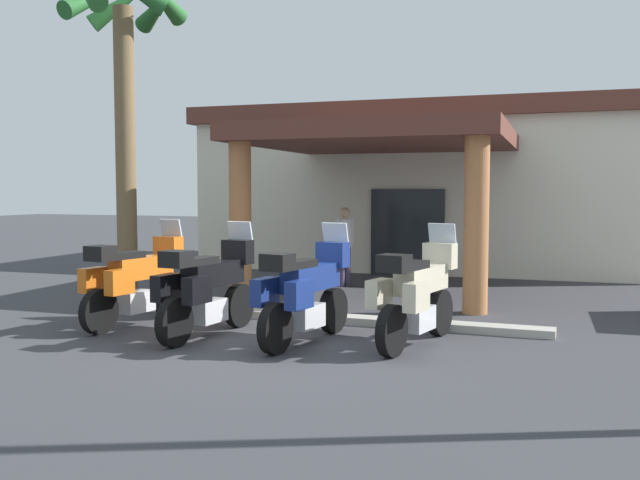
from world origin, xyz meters
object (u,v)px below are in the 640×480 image
object	(u,v)px
pedestrian	(344,241)
motorcycle_black	(207,288)
motorcycle_cream	(417,294)
motorcycle_blue	(305,292)
motel_building	(427,186)
palm_tree_roadside	(125,59)
motorcycle_orange	(135,280)

from	to	relation	value
pedestrian	motorcycle_black	bearing A→B (deg)	115.97
motorcycle_cream	pedestrian	size ratio (longest dim) A/B	1.29
motorcycle_black	pedestrian	distance (m)	5.70
motorcycle_black	motorcycle_cream	bearing A→B (deg)	-75.07
motorcycle_black	motorcycle_blue	xyz separation A→B (m)	(1.45, 0.09, 0.00)
motorcycle_cream	motel_building	bearing A→B (deg)	22.69
pedestrian	palm_tree_roadside	world-z (taller)	palm_tree_roadside
motel_building	motorcycle_orange	size ratio (longest dim) A/B	5.46
motorcycle_cream	pedestrian	distance (m)	5.93
motorcycle_black	motorcycle_blue	bearing A→B (deg)	-80.30
motorcycle_orange	motorcycle_blue	size ratio (longest dim) A/B	1.00
motorcycle_black	motorcycle_blue	world-z (taller)	same
motorcycle_black	palm_tree_roadside	bearing A→B (deg)	56.72
pedestrian	motel_building	bearing A→B (deg)	-70.95
motorcycle_orange	motorcycle_black	size ratio (longest dim) A/B	1.00
motorcycle_cream	palm_tree_roadside	xyz separation A→B (m)	(-6.12, 2.17, 3.84)
pedestrian	motorcycle_cream	bearing A→B (deg)	145.25
motel_building	motorcycle_blue	xyz separation A→B (m)	(0.60, -10.58, -1.48)
motel_building	motorcycle_blue	bearing A→B (deg)	-88.71
motorcycle_orange	motorcycle_cream	size ratio (longest dim) A/B	1.01
palm_tree_roadside	motel_building	bearing A→B (deg)	63.21
motorcycle_orange	motorcycle_blue	distance (m)	2.92
motorcycle_orange	motorcycle_blue	world-z (taller)	same
motorcycle_orange	palm_tree_roadside	world-z (taller)	palm_tree_roadside
motorcycle_black	pedestrian	bearing A→B (deg)	4.67
motorcycle_blue	motorcycle_orange	bearing A→B (deg)	93.88
motorcycle_blue	motel_building	bearing A→B (deg)	11.96
pedestrian	palm_tree_roadside	bearing A→B (deg)	69.86
motorcycle_cream	motorcycle_blue	bearing A→B (deg)	115.35
palm_tree_roadside	pedestrian	bearing A→B (deg)	42.54
motorcycle_orange	motorcycle_blue	xyz separation A→B (m)	(2.91, -0.25, 0.00)
motel_building	motorcycle_blue	world-z (taller)	motel_building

